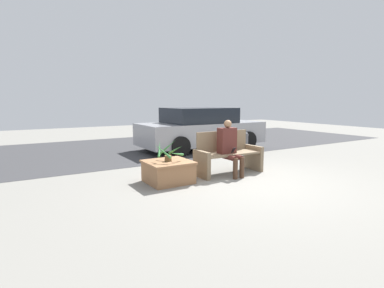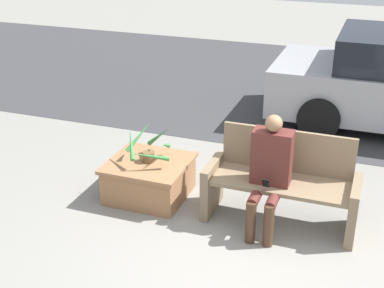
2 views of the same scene
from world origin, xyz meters
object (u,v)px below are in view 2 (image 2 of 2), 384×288
at_px(bench, 282,183).
at_px(planter_box, 149,177).
at_px(person_seated, 270,169).
at_px(potted_plant, 149,147).

height_order(bench, planter_box, bench).
xyz_separation_m(bench, person_seated, (-0.10, -0.19, 0.25)).
distance_m(bench, person_seated, 0.33).
bearing_deg(person_seated, potted_plant, 172.77).
bearing_deg(bench, planter_box, -179.63).
height_order(bench, potted_plant, bench).
relative_size(person_seated, potted_plant, 2.09).
bearing_deg(person_seated, planter_box, 172.82).
relative_size(bench, planter_box, 1.76).
bearing_deg(potted_plant, bench, 0.36).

